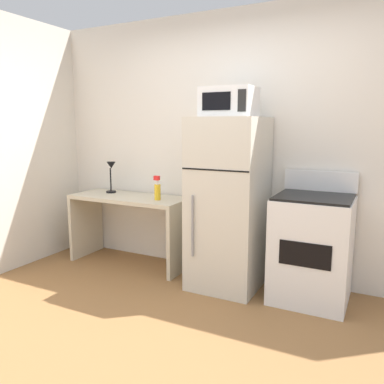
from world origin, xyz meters
TOP-DOWN VIEW (x-y plane):
  - ground_plane at (0.00, 0.00)m, footprint 12.00×12.00m
  - wall_back_white at (0.00, 1.70)m, footprint 5.00×0.10m
  - desk at (-1.16, 1.37)m, footprint 1.30×0.52m
  - desk_lamp at (-1.46, 1.44)m, footprint 0.14×0.12m
  - spray_bottle at (-0.78, 1.32)m, footprint 0.06×0.06m
  - refrigerator at (0.01, 1.30)m, footprint 0.62×0.68m
  - microwave at (0.01, 1.28)m, footprint 0.46×0.35m
  - oven_range at (0.77, 1.33)m, footprint 0.63×0.61m

SIDE VIEW (x-z plane):
  - ground_plane at x=0.00m, z-range 0.00..0.00m
  - oven_range at x=0.77m, z-range -0.08..1.02m
  - desk at x=-1.16m, z-range 0.16..0.91m
  - refrigerator at x=0.01m, z-range 0.00..1.57m
  - spray_bottle at x=-0.78m, z-range 0.72..0.97m
  - desk_lamp at x=-1.46m, z-range 0.81..1.17m
  - wall_back_white at x=0.00m, z-range 0.00..2.60m
  - microwave at x=0.01m, z-range 1.57..1.83m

